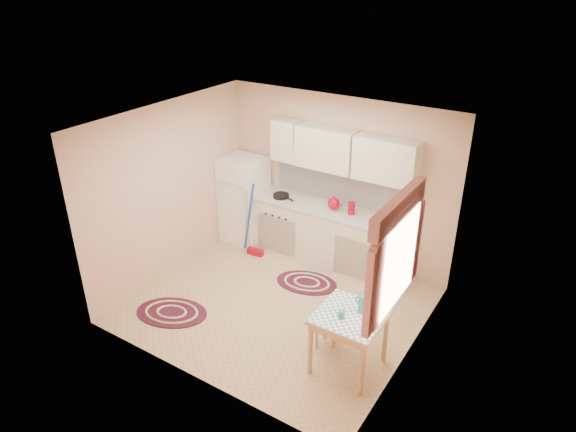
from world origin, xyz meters
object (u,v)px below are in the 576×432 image
object	(u,v)px
fridge	(244,200)
table	(349,341)
base_cabinets	(322,236)
stool	(325,330)

from	to	relation	value
fridge	table	bearing A→B (deg)	-32.98
table	base_cabinets	bearing A→B (deg)	126.42
fridge	stool	size ratio (longest dim) A/B	3.33
fridge	stool	world-z (taller)	fridge
fridge	base_cabinets	bearing A→B (deg)	2.03
stool	fridge	bearing A→B (deg)	145.91
fridge	base_cabinets	xyz separation A→B (m)	(1.41, 0.05, -0.26)
table	stool	distance (m)	0.46
fridge	stool	xyz separation A→B (m)	(2.38, -1.61, -0.49)
fridge	base_cabinets	world-z (taller)	fridge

